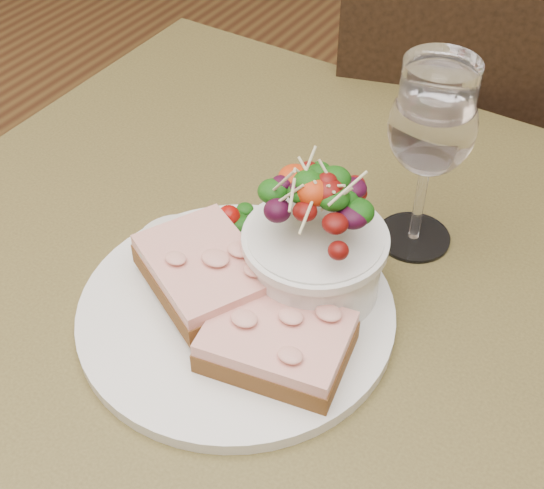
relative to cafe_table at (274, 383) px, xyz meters
The scene contains 9 objects.
cafe_table is the anchor object (origin of this frame).
chair_far 0.71m from the cafe_table, 89.91° to the left, with size 0.53×0.53×0.90m.
dinner_plate 0.11m from the cafe_table, 140.71° to the right, with size 0.27×0.27×0.01m, color white.
sandwich_front 0.14m from the cafe_table, 56.17° to the right, with size 0.12×0.10×0.03m.
sandwich_back 0.15m from the cafe_table, 162.19° to the right, with size 0.14×0.13×0.03m.
ramekin 0.16m from the cafe_table, behind, with size 0.06×0.06×0.04m.
salad_bowl 0.18m from the cafe_table, 62.63° to the left, with size 0.11×0.11×0.13m.
garnish 0.16m from the cafe_table, 139.06° to the left, with size 0.05×0.04×0.02m.
wine_glass 0.28m from the cafe_table, 67.29° to the left, with size 0.08×0.08×0.18m.
Camera 1 is at (0.23, -0.37, 1.24)m, focal length 50.00 mm.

